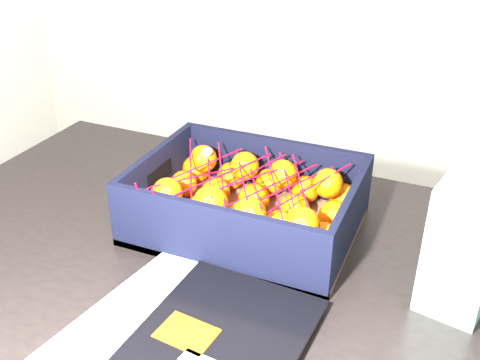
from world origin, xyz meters
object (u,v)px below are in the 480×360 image
at_px(magazine_stack, 183,334).
at_px(produce_crate, 247,209).
at_px(table, 228,316).
at_px(retail_carton, 467,242).

xyz_separation_m(magazine_stack, produce_crate, (-0.03, 0.28, 0.03)).
bearing_deg(table, magazine_stack, -86.77).
distance_m(magazine_stack, retail_carton, 0.41).
distance_m(magazine_stack, produce_crate, 0.29).
height_order(magazine_stack, retail_carton, retail_carton).
distance_m(table, produce_crate, 0.18).
relative_size(table, produce_crate, 3.27).
xyz_separation_m(produce_crate, retail_carton, (0.35, -0.05, 0.06)).
height_order(table, produce_crate, produce_crate).
bearing_deg(magazine_stack, table, 93.23).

